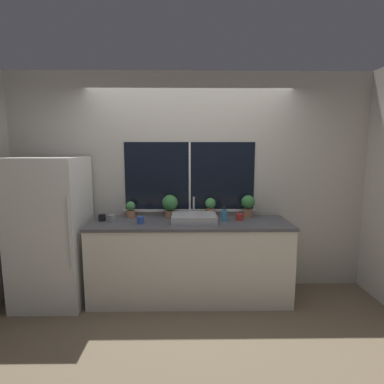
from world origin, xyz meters
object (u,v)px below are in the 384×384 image
(mug_red, at_px, (239,217))
(mug_grey, at_px, (112,218))
(potted_plant_center_left, at_px, (170,204))
(mug_black, at_px, (102,218))
(potted_plant_far_right, at_px, (248,204))
(potted_plant_center_right, at_px, (210,207))
(refrigerator, at_px, (52,231))
(soap_bottle, at_px, (224,215))
(potted_plant_far_left, at_px, (131,209))
(mug_blue, at_px, (141,220))
(sink, at_px, (194,218))

(mug_red, xyz_separation_m, mug_grey, (-1.49, -0.05, 0.00))
(potted_plant_center_left, xyz_separation_m, mug_black, (-0.79, -0.17, -0.13))
(potted_plant_far_right, bearing_deg, mug_black, -174.37)
(potted_plant_center_right, relative_size, mug_grey, 2.89)
(refrigerator, xyz_separation_m, potted_plant_center_left, (1.34, 0.28, 0.26))
(potted_plant_center_left, height_order, potted_plant_far_right, potted_plant_center_left)
(potted_plant_center_right, relative_size, potted_plant_far_right, 0.88)
(potted_plant_center_left, bearing_deg, soap_bottle, -17.89)
(potted_plant_far_left, relative_size, soap_bottle, 1.13)
(potted_plant_center_left, height_order, mug_black, potted_plant_center_left)
(refrigerator, height_order, mug_blue, refrigerator)
(potted_plant_far_right, bearing_deg, potted_plant_center_right, 180.00)
(sink, height_order, mug_blue, sink)
(mug_red, relative_size, mug_blue, 1.02)
(potted_plant_center_left, height_order, mug_blue, potted_plant_center_left)
(refrigerator, relative_size, mug_black, 19.58)
(potted_plant_center_right, distance_m, mug_blue, 0.88)
(mug_grey, bearing_deg, mug_blue, -16.38)
(refrigerator, distance_m, potted_plant_center_left, 1.39)
(mug_black, relative_size, mug_blue, 1.04)
(potted_plant_far_left, bearing_deg, potted_plant_far_right, 0.00)
(refrigerator, bearing_deg, potted_plant_far_right, 6.98)
(potted_plant_far_left, height_order, mug_red, potted_plant_far_left)
(refrigerator, distance_m, mug_black, 0.58)
(potted_plant_center_left, height_order, mug_red, potted_plant_center_left)
(mug_grey, height_order, mug_blue, mug_blue)
(potted_plant_center_right, xyz_separation_m, soap_bottle, (0.15, -0.21, -0.06))
(soap_bottle, distance_m, mug_blue, 0.97)
(mug_grey, bearing_deg, mug_black, 161.06)
(sink, xyz_separation_m, potted_plant_center_left, (-0.29, 0.24, 0.12))
(potted_plant_far_left, distance_m, potted_plant_center_left, 0.49)
(potted_plant_center_right, bearing_deg, mug_grey, -169.41)
(mug_grey, bearing_deg, potted_plant_center_right, 10.59)
(sink, distance_m, potted_plant_far_right, 0.72)
(sink, xyz_separation_m, mug_blue, (-0.61, -0.08, -0.00))
(mug_black, distance_m, mug_blue, 0.50)
(potted_plant_center_left, bearing_deg, sink, -39.62)
(refrigerator, xyz_separation_m, mug_black, (0.55, 0.11, 0.13))
(potted_plant_center_right, bearing_deg, potted_plant_far_right, 0.00)
(potted_plant_far_left, height_order, mug_blue, potted_plant_far_left)
(potted_plant_far_left, bearing_deg, mug_grey, -129.19)
(sink, relative_size, mug_blue, 6.24)
(sink, relative_size, potted_plant_far_left, 2.58)
(potted_plant_far_left, bearing_deg, mug_black, -150.48)
(sink, bearing_deg, potted_plant_center_right, 49.46)
(potted_plant_center_right, xyz_separation_m, potted_plant_far_right, (0.46, 0.00, 0.03))
(potted_plant_center_right, bearing_deg, potted_plant_far_left, 180.00)
(mug_red, height_order, mug_black, same)
(mug_black, bearing_deg, potted_plant_center_left, 12.35)
(refrigerator, bearing_deg, sink, 1.40)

